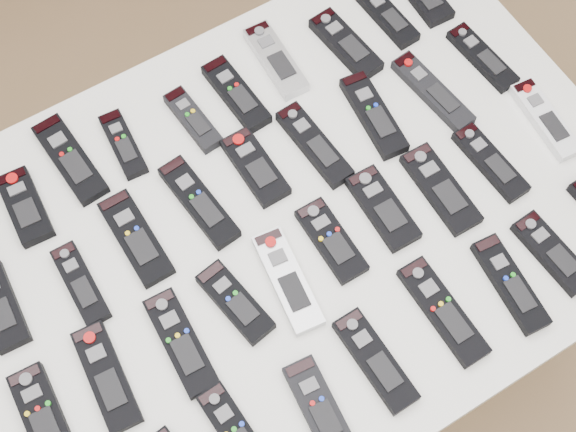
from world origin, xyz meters
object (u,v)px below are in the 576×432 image
remote_8 (387,17)px  remote_17 (433,92)px  table (288,234)px  remote_1 (25,207)px  remote_23 (288,280)px  remote_3 (123,144)px  remote_15 (314,145)px  remote_6 (276,60)px  remote_27 (490,162)px  remote_4 (193,120)px  remote_36 (552,253)px  remote_13 (199,202)px  remote_24 (331,241)px  remote_19 (42,415)px  remote_32 (319,407)px  remote_22 (235,302)px  remote_35 (510,284)px  remote_21 (181,343)px  remote_5 (236,94)px  remote_10 (0,306)px  remote_20 (107,377)px  remote_12 (136,238)px  remote_18 (482,57)px  remote_25 (383,208)px  remote_11 (81,284)px  remote_33 (375,361)px  remote_16 (374,115)px  remote_2 (70,159)px  remote_14 (255,167)px  remote_28 (545,119)px  remote_34 (443,311)px  remote_7 (346,45)px

remote_8 → remote_17: size_ratio=0.80×
table → remote_1: 0.48m
remote_23 → remote_1: bearing=139.3°
remote_3 → remote_15: (0.30, -0.19, 0.00)m
remote_6 → remote_27: size_ratio=1.05×
remote_4 → remote_36: (0.40, -0.56, 0.00)m
remote_13 → remote_24: (0.16, -0.19, -0.00)m
remote_1 → remote_19: (-0.13, -0.35, 0.00)m
remote_3 → remote_32: bearing=-80.8°
remote_22 → remote_35: 0.47m
remote_21 → remote_1: bearing=110.8°
remote_5 → remote_10: same height
remote_23 → remote_20: bearing=-174.7°
remote_12 → remote_18: remote_12 is taller
remote_22 → remote_36: (0.52, -0.21, -0.00)m
remote_25 → remote_27: bearing=-5.1°
remote_5 → remote_6: same height
remote_11 → remote_13: size_ratio=0.81×
remote_20 → remote_33: bearing=-23.2°
remote_25 → remote_20: bearing=-176.9°
table → remote_16: size_ratio=6.76×
remote_1 → remote_11: size_ratio=0.95×
remote_18 → remote_35: remote_35 is taller
table → remote_5: size_ratio=7.34×
remote_17 → remote_19: 0.91m
remote_12 → remote_22: (0.09, -0.19, 0.00)m
remote_11 → remote_16: size_ratio=0.84×
remote_16 → remote_8: bearing=55.5°
remote_8 → remote_10: (-0.90, -0.16, 0.00)m
remote_2 → remote_10: remote_10 is taller
remote_6 → remote_35: bearing=-77.8°
remote_3 → remote_17: bearing=-16.0°
remote_14 → remote_28: remote_14 is taller
remote_1 → remote_22: (0.23, -0.35, 0.00)m
remote_16 → remote_34: 0.40m
remote_12 → remote_22: bearing=-65.9°
remote_16 → remote_17: size_ratio=0.96×
remote_6 → remote_14: (-0.15, -0.18, -0.00)m
remote_13 → remote_18: 0.63m
remote_4 → remote_34: remote_4 is taller
remote_8 → remote_17: same height
remote_5 → remote_17: (0.32, -0.19, -0.00)m
remote_10 → remote_17: 0.88m
remote_14 → remote_17: size_ratio=0.80×
remote_5 → remote_27: size_ratio=1.02×
remote_32 → remote_28: bearing=25.1°
remote_33 → remote_2: bearing=112.6°
remote_11 → remote_4: bearing=31.1°
remote_5 → remote_18: 0.49m
table → remote_7: bearing=41.7°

